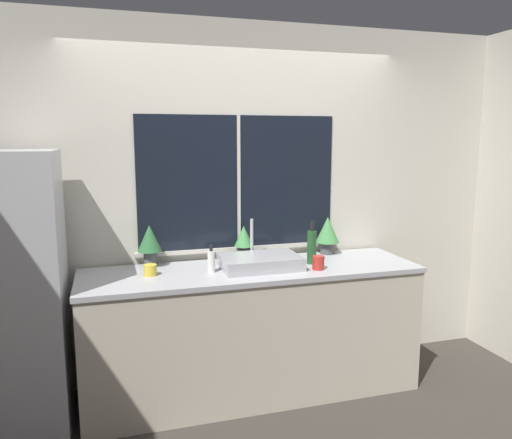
{
  "coord_description": "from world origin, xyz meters",
  "views": [
    {
      "loc": [
        -0.96,
        -2.96,
        1.85
      ],
      "look_at": [
        0.03,
        0.33,
        1.28
      ],
      "focal_mm": 35.0,
      "sensor_mm": 36.0,
      "label": 1
    }
  ],
  "objects_px": {
    "bottle_tall": "(312,246)",
    "mug_yellow": "(150,270)",
    "potted_plant_center": "(244,241)",
    "soap_bottle": "(211,261)",
    "mug_red": "(318,263)",
    "potted_plant_left": "(150,241)",
    "sink": "(260,262)",
    "potted_plant_right": "(327,232)",
    "refrigerator": "(5,296)"
  },
  "relations": [
    {
      "from": "potted_plant_right",
      "to": "mug_red",
      "type": "relative_size",
      "value": 3.1
    },
    {
      "from": "potted_plant_center",
      "to": "soap_bottle",
      "type": "height_order",
      "value": "potted_plant_center"
    },
    {
      "from": "potted_plant_left",
      "to": "soap_bottle",
      "type": "bearing_deg",
      "value": -36.6
    },
    {
      "from": "potted_plant_right",
      "to": "soap_bottle",
      "type": "height_order",
      "value": "potted_plant_right"
    },
    {
      "from": "potted_plant_left",
      "to": "sink",
      "type": "bearing_deg",
      "value": -20.18
    },
    {
      "from": "sink",
      "to": "potted_plant_left",
      "type": "distance_m",
      "value": 0.8
    },
    {
      "from": "potted_plant_left",
      "to": "potted_plant_right",
      "type": "relative_size",
      "value": 1.02
    },
    {
      "from": "refrigerator",
      "to": "potted_plant_left",
      "type": "xyz_separation_m",
      "value": [
        0.9,
        0.31,
        0.23
      ]
    },
    {
      "from": "potted_plant_center",
      "to": "mug_red",
      "type": "distance_m",
      "value": 0.61
    },
    {
      "from": "mug_yellow",
      "to": "potted_plant_left",
      "type": "bearing_deg",
      "value": 84.95
    },
    {
      "from": "potted_plant_center",
      "to": "mug_yellow",
      "type": "xyz_separation_m",
      "value": [
        -0.72,
        -0.25,
        -0.11
      ]
    },
    {
      "from": "potted_plant_left",
      "to": "mug_red",
      "type": "height_order",
      "value": "potted_plant_left"
    },
    {
      "from": "refrigerator",
      "to": "mug_red",
      "type": "bearing_deg",
      "value": -3.37
    },
    {
      "from": "potted_plant_left",
      "to": "soap_bottle",
      "type": "xyz_separation_m",
      "value": [
        0.39,
        -0.29,
        -0.11
      ]
    },
    {
      "from": "soap_bottle",
      "to": "mug_red",
      "type": "bearing_deg",
      "value": -10.7
    },
    {
      "from": "potted_plant_left",
      "to": "mug_yellow",
      "type": "bearing_deg",
      "value": -95.05
    },
    {
      "from": "sink",
      "to": "potted_plant_left",
      "type": "xyz_separation_m",
      "value": [
        -0.74,
        0.27,
        0.14
      ]
    },
    {
      "from": "bottle_tall",
      "to": "mug_yellow",
      "type": "bearing_deg",
      "value": 179.58
    },
    {
      "from": "sink",
      "to": "soap_bottle",
      "type": "relative_size",
      "value": 2.87
    },
    {
      "from": "refrigerator",
      "to": "mug_yellow",
      "type": "xyz_separation_m",
      "value": [
        0.88,
        0.06,
        0.08
      ]
    },
    {
      "from": "bottle_tall",
      "to": "mug_yellow",
      "type": "relative_size",
      "value": 3.63
    },
    {
      "from": "mug_red",
      "to": "mug_yellow",
      "type": "xyz_separation_m",
      "value": [
        -1.15,
        0.18,
        -0.01
      ]
    },
    {
      "from": "potted_plant_left",
      "to": "mug_yellow",
      "type": "distance_m",
      "value": 0.29
    },
    {
      "from": "sink",
      "to": "bottle_tall",
      "type": "height_order",
      "value": "sink"
    },
    {
      "from": "potted_plant_left",
      "to": "bottle_tall",
      "type": "relative_size",
      "value": 0.97
    },
    {
      "from": "potted_plant_center",
      "to": "mug_yellow",
      "type": "bearing_deg",
      "value": -160.9
    },
    {
      "from": "sink",
      "to": "bottle_tall",
      "type": "relative_size",
      "value": 1.77
    },
    {
      "from": "mug_yellow",
      "to": "mug_red",
      "type": "bearing_deg",
      "value": -8.81
    },
    {
      "from": "soap_bottle",
      "to": "bottle_tall",
      "type": "bearing_deg",
      "value": 2.28
    },
    {
      "from": "sink",
      "to": "refrigerator",
      "type": "bearing_deg",
      "value": -178.81
    },
    {
      "from": "potted_plant_right",
      "to": "mug_red",
      "type": "height_order",
      "value": "potted_plant_right"
    },
    {
      "from": "soap_bottle",
      "to": "mug_yellow",
      "type": "bearing_deg",
      "value": 174.62
    },
    {
      "from": "soap_bottle",
      "to": "bottle_tall",
      "type": "height_order",
      "value": "bottle_tall"
    },
    {
      "from": "mug_red",
      "to": "potted_plant_left",
      "type": "bearing_deg",
      "value": 159.2
    },
    {
      "from": "soap_bottle",
      "to": "refrigerator",
      "type": "bearing_deg",
      "value": -179.13
    },
    {
      "from": "soap_bottle",
      "to": "potted_plant_right",
      "type": "bearing_deg",
      "value": 16.07
    },
    {
      "from": "sink",
      "to": "soap_bottle",
      "type": "xyz_separation_m",
      "value": [
        -0.36,
        -0.01,
        0.03
      ]
    },
    {
      "from": "mug_red",
      "to": "potted_plant_right",
      "type": "bearing_deg",
      "value": 58.31
    },
    {
      "from": "bottle_tall",
      "to": "potted_plant_right",
      "type": "bearing_deg",
      "value": 46.65
    },
    {
      "from": "potted_plant_right",
      "to": "mug_yellow",
      "type": "bearing_deg",
      "value": -169.97
    },
    {
      "from": "mug_red",
      "to": "mug_yellow",
      "type": "relative_size",
      "value": 1.11
    },
    {
      "from": "refrigerator",
      "to": "mug_red",
      "type": "distance_m",
      "value": 2.03
    },
    {
      "from": "potted_plant_center",
      "to": "bottle_tall",
      "type": "distance_m",
      "value": 0.52
    },
    {
      "from": "potted_plant_center",
      "to": "potted_plant_left",
      "type": "bearing_deg",
      "value": 180.0
    },
    {
      "from": "bottle_tall",
      "to": "potted_plant_center",
      "type": "bearing_deg",
      "value": 149.96
    },
    {
      "from": "bottle_tall",
      "to": "soap_bottle",
      "type": "bearing_deg",
      "value": -177.72
    },
    {
      "from": "sink",
      "to": "potted_plant_center",
      "type": "xyz_separation_m",
      "value": [
        -0.05,
        0.27,
        0.1
      ]
    },
    {
      "from": "potted_plant_right",
      "to": "soap_bottle",
      "type": "xyz_separation_m",
      "value": [
        -1.0,
        -0.29,
        -0.09
      ]
    },
    {
      "from": "sink",
      "to": "mug_red",
      "type": "relative_size",
      "value": 5.77
    },
    {
      "from": "sink",
      "to": "soap_bottle",
      "type": "bearing_deg",
      "value": -177.65
    }
  ]
}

